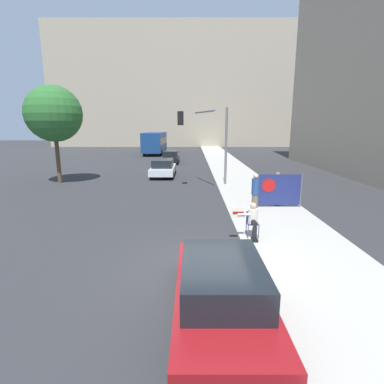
{
  "coord_description": "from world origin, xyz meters",
  "views": [
    {
      "loc": [
        -0.21,
        -7.79,
        3.97
      ],
      "look_at": [
        -0.2,
        5.01,
        1.16
      ],
      "focal_mm": 28.0,
      "sensor_mm": 36.0,
      "label": 1
    }
  ],
  "objects_px": {
    "pedestrian_behind": "(277,188)",
    "parked_car_curbside": "(221,290)",
    "street_tree_near_curb": "(53,114)",
    "jogger_on_sidewalk": "(255,193)",
    "protest_banner": "(278,190)",
    "traffic_light_pole": "(208,132)",
    "car_on_road_nearest": "(163,168)",
    "car_on_road_midblock": "(171,157)",
    "seated_protester": "(252,219)",
    "city_bus_on_road": "(155,141)"
  },
  "relations": [
    {
      "from": "jogger_on_sidewalk",
      "to": "street_tree_near_curb",
      "type": "relative_size",
      "value": 0.27
    },
    {
      "from": "protest_banner",
      "to": "car_on_road_midblock",
      "type": "relative_size",
      "value": 0.53
    },
    {
      "from": "seated_protester",
      "to": "traffic_light_pole",
      "type": "distance_m",
      "value": 10.03
    },
    {
      "from": "seated_protester",
      "to": "street_tree_near_curb",
      "type": "distance_m",
      "value": 16.6
    },
    {
      "from": "jogger_on_sidewalk",
      "to": "pedestrian_behind",
      "type": "xyz_separation_m",
      "value": [
        1.38,
        1.46,
        -0.09
      ]
    },
    {
      "from": "jogger_on_sidewalk",
      "to": "pedestrian_behind",
      "type": "height_order",
      "value": "jogger_on_sidewalk"
    },
    {
      "from": "parked_car_curbside",
      "to": "protest_banner",
      "type": "bearing_deg",
      "value": 67.36
    },
    {
      "from": "protest_banner",
      "to": "city_bus_on_road",
      "type": "relative_size",
      "value": 0.22
    },
    {
      "from": "car_on_road_midblock",
      "to": "car_on_road_nearest",
      "type": "bearing_deg",
      "value": -89.97
    },
    {
      "from": "seated_protester",
      "to": "jogger_on_sidewalk",
      "type": "relative_size",
      "value": 0.68
    },
    {
      "from": "pedestrian_behind",
      "to": "street_tree_near_curb",
      "type": "relative_size",
      "value": 0.25
    },
    {
      "from": "protest_banner",
      "to": "car_on_road_nearest",
      "type": "xyz_separation_m",
      "value": [
        -6.48,
        10.01,
        -0.29
      ]
    },
    {
      "from": "car_on_road_midblock",
      "to": "street_tree_near_curb",
      "type": "distance_m",
      "value": 14.41
    },
    {
      "from": "traffic_light_pole",
      "to": "pedestrian_behind",
      "type": "bearing_deg",
      "value": -58.44
    },
    {
      "from": "pedestrian_behind",
      "to": "car_on_road_midblock",
      "type": "height_order",
      "value": "pedestrian_behind"
    },
    {
      "from": "protest_banner",
      "to": "car_on_road_nearest",
      "type": "distance_m",
      "value": 11.93
    },
    {
      "from": "pedestrian_behind",
      "to": "protest_banner",
      "type": "relative_size",
      "value": 0.73
    },
    {
      "from": "street_tree_near_curb",
      "to": "car_on_road_midblock",
      "type": "bearing_deg",
      "value": 58.85
    },
    {
      "from": "car_on_road_midblock",
      "to": "city_bus_on_road",
      "type": "height_order",
      "value": "city_bus_on_road"
    },
    {
      "from": "city_bus_on_road",
      "to": "car_on_road_midblock",
      "type": "bearing_deg",
      "value": -75.06
    },
    {
      "from": "traffic_light_pole",
      "to": "street_tree_near_curb",
      "type": "relative_size",
      "value": 0.75
    },
    {
      "from": "pedestrian_behind",
      "to": "car_on_road_nearest",
      "type": "height_order",
      "value": "pedestrian_behind"
    },
    {
      "from": "parked_car_curbside",
      "to": "pedestrian_behind",
      "type": "bearing_deg",
      "value": 67.92
    },
    {
      "from": "jogger_on_sidewalk",
      "to": "street_tree_near_curb",
      "type": "bearing_deg",
      "value": -16.16
    },
    {
      "from": "jogger_on_sidewalk",
      "to": "parked_car_curbside",
      "type": "bearing_deg",
      "value": 90.85
    },
    {
      "from": "traffic_light_pole",
      "to": "jogger_on_sidewalk",
      "type": "bearing_deg",
      "value": -75.02
    },
    {
      "from": "seated_protester",
      "to": "street_tree_near_curb",
      "type": "bearing_deg",
      "value": 123.22
    },
    {
      "from": "street_tree_near_curb",
      "to": "protest_banner",
      "type": "bearing_deg",
      "value": -27.57
    },
    {
      "from": "protest_banner",
      "to": "traffic_light_pole",
      "type": "bearing_deg",
      "value": 119.26
    },
    {
      "from": "traffic_light_pole",
      "to": "parked_car_curbside",
      "type": "distance_m",
      "value": 14.29
    },
    {
      "from": "parked_car_curbside",
      "to": "street_tree_near_curb",
      "type": "height_order",
      "value": "street_tree_near_curb"
    },
    {
      "from": "pedestrian_behind",
      "to": "parked_car_curbside",
      "type": "relative_size",
      "value": 0.36
    },
    {
      "from": "car_on_road_nearest",
      "to": "city_bus_on_road",
      "type": "bearing_deg",
      "value": 98.61
    },
    {
      "from": "protest_banner",
      "to": "traffic_light_pole",
      "type": "height_order",
      "value": "traffic_light_pole"
    },
    {
      "from": "car_on_road_nearest",
      "to": "protest_banner",
      "type": "bearing_deg",
      "value": -57.08
    },
    {
      "from": "parked_car_curbside",
      "to": "street_tree_near_curb",
      "type": "distance_m",
      "value": 19.03
    },
    {
      "from": "seated_protester",
      "to": "car_on_road_midblock",
      "type": "bearing_deg",
      "value": 88.15
    },
    {
      "from": "pedestrian_behind",
      "to": "traffic_light_pole",
      "type": "height_order",
      "value": "traffic_light_pole"
    },
    {
      "from": "pedestrian_behind",
      "to": "traffic_light_pole",
      "type": "distance_m",
      "value": 6.55
    },
    {
      "from": "seated_protester",
      "to": "pedestrian_behind",
      "type": "distance_m",
      "value": 4.93
    },
    {
      "from": "seated_protester",
      "to": "parked_car_curbside",
      "type": "height_order",
      "value": "seated_protester"
    },
    {
      "from": "seated_protester",
      "to": "city_bus_on_road",
      "type": "bearing_deg",
      "value": 89.5
    },
    {
      "from": "jogger_on_sidewalk",
      "to": "parked_car_curbside",
      "type": "relative_size",
      "value": 0.39
    },
    {
      "from": "jogger_on_sidewalk",
      "to": "street_tree_near_curb",
      "type": "distance_m",
      "value": 15.24
    },
    {
      "from": "traffic_light_pole",
      "to": "city_bus_on_road",
      "type": "distance_m",
      "value": 25.99
    },
    {
      "from": "parked_car_curbside",
      "to": "car_on_road_nearest",
      "type": "distance_m",
      "value": 18.72
    },
    {
      "from": "parked_car_curbside",
      "to": "car_on_road_midblock",
      "type": "relative_size",
      "value": 1.09
    },
    {
      "from": "traffic_light_pole",
      "to": "city_bus_on_road",
      "type": "relative_size",
      "value": 0.48
    },
    {
      "from": "parked_car_curbside",
      "to": "city_bus_on_road",
      "type": "distance_m",
      "value": 39.57
    },
    {
      "from": "car_on_road_midblock",
      "to": "city_bus_on_road",
      "type": "xyz_separation_m",
      "value": [
        -3.11,
        11.67,
        1.1
      ]
    }
  ]
}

